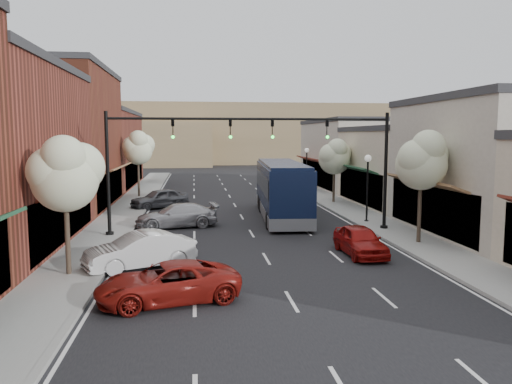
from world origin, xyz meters
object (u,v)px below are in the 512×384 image
object	(u,v)px
tree_left_near	(66,173)
parked_car_b	(140,251)
parked_car_d	(160,198)
tree_right_near	(423,159)
coach_bus	(282,189)
signal_mast_left	(151,154)
tree_left_far	(138,147)
lamp_post_near	(368,177)
parked_car_a	(168,283)
lamp_post_far	(307,163)
red_hatchback	(360,241)
parked_car_c	(177,216)
signal_mast_right	(347,153)
tree_right_far	(335,156)

from	to	relation	value
tree_left_near	parked_car_b	bearing A→B (deg)	23.12
parked_car_d	parked_car_b	bearing A→B (deg)	-28.26
tree_right_near	tree_left_near	distance (m)	17.08
coach_bus	parked_car_b	xyz separation A→B (m)	(-8.33, -12.44, -1.22)
signal_mast_left	tree_left_far	world-z (taller)	signal_mast_left
signal_mast_left	lamp_post_near	bearing A→B (deg)	10.56
parked_car_a	parked_car_d	distance (m)	22.62
lamp_post_far	red_hatchback	size ratio (longest dim) A/B	1.07
signal_mast_left	parked_car_d	distance (m)	11.70
lamp_post_near	parked_car_d	xyz separation A→B (m)	(-13.78, 8.54, -2.24)
coach_bus	parked_car_c	xyz separation A→B (m)	(-7.09, -2.90, -1.26)
signal_mast_right	signal_mast_left	distance (m)	11.24
signal_mast_right	lamp_post_far	distance (m)	20.19
lamp_post_near	parked_car_a	world-z (taller)	lamp_post_near
tree_left_far	signal_mast_left	bearing A→B (deg)	-81.65
tree_right_far	coach_bus	world-z (taller)	tree_right_far
signal_mast_right	coach_bus	xyz separation A→B (m)	(-2.89, 5.52, -2.63)
signal_mast_left	parked_car_d	world-z (taller)	signal_mast_left
red_hatchback	signal_mast_right	bearing A→B (deg)	77.67
tree_left_far	parked_car_b	size ratio (longest dim) A/B	1.31
tree_left_near	red_hatchback	distance (m)	13.44
tree_left_near	coach_bus	size ratio (longest dim) A/B	0.45
signal_mast_left	red_hatchback	world-z (taller)	signal_mast_left
tree_right_far	parked_car_b	distance (m)	23.68
tree_right_far	tree_left_far	distance (m)	17.66
signal_mast_left	tree_left_far	xyz separation A→B (m)	(-2.63, 17.95, -0.02)
tree_right_far	parked_car_c	distance (m)	16.10
signal_mast_left	lamp_post_near	xyz separation A→B (m)	(13.42, 2.50, -1.62)
coach_bus	parked_car_a	world-z (taller)	coach_bus
tree_right_far	tree_left_near	distance (m)	25.99
lamp_post_far	parked_car_b	xyz separation A→B (m)	(-13.40, -26.92, -2.24)
red_hatchback	tree_left_near	bearing A→B (deg)	-171.70
tree_right_near	coach_bus	xyz separation A→B (m)	(-5.62, 9.57, -2.46)
signal_mast_left	red_hatchback	size ratio (longest dim) A/B	1.98
coach_bus	parked_car_c	size ratio (longest dim) A/B	2.51
tree_right_near	parked_car_a	distance (m)	15.08
parked_car_a	tree_left_far	bearing A→B (deg)	174.14
signal_mast_left	parked_car_d	size ratio (longest dim) A/B	1.82
tree_left_far	parked_car_a	xyz separation A→B (m)	(4.05, -29.46, -3.93)
parked_car_b	tree_right_near	bearing A→B (deg)	76.30
tree_left_far	red_hatchback	distance (m)	27.26
parked_car_a	tree_right_near	bearing A→B (deg)	107.04
tree_right_near	lamp_post_near	xyz separation A→B (m)	(-0.55, 6.56, -1.45)
signal_mast_right	red_hatchback	distance (m)	7.10
parked_car_d	tree_right_far	bearing A→B (deg)	64.15
red_hatchback	parked_car_d	bearing A→B (deg)	120.30
tree_right_near	lamp_post_far	world-z (taller)	tree_right_near
parked_car_a	lamp_post_far	bearing A→B (deg)	145.46
signal_mast_left	lamp_post_far	bearing A→B (deg)	56.14
lamp_post_near	red_hatchback	size ratio (longest dim) A/B	1.07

